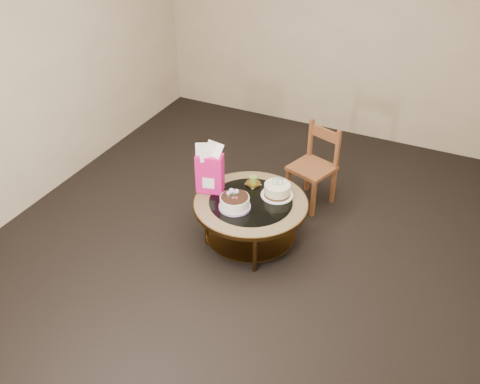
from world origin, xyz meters
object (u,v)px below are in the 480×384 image
at_px(cream_cake, 277,190).
at_px(gift_bag, 210,168).
at_px(coffee_table, 251,208).
at_px(dining_chair, 314,166).
at_px(decorated_cake, 235,203).

distance_m(cream_cake, gift_bag, 0.63).
xyz_separation_m(coffee_table, dining_chair, (0.29, 0.87, 0.04)).
relative_size(coffee_table, gift_bag, 2.16).
xyz_separation_m(coffee_table, gift_bag, (-0.40, -0.00, 0.31)).
relative_size(cream_cake, dining_chair, 0.35).
bearing_deg(cream_cake, coffee_table, -158.31).
height_order(decorated_cake, cream_cake, cream_cake).
relative_size(cream_cake, gift_bag, 0.61).
relative_size(decorated_cake, gift_bag, 0.58).
bearing_deg(dining_chair, gift_bag, -109.75).
bearing_deg(decorated_cake, cream_cake, 51.56).
distance_m(gift_bag, dining_chair, 1.15).
bearing_deg(coffee_table, dining_chair, 71.38).
xyz_separation_m(decorated_cake, cream_cake, (0.26, 0.33, 0.00)).
bearing_deg(gift_bag, coffee_table, -13.69).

